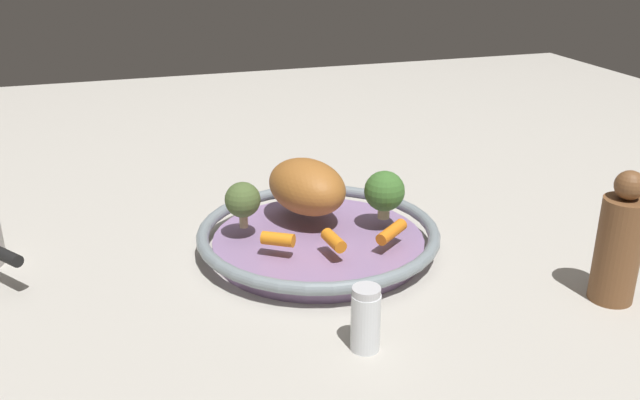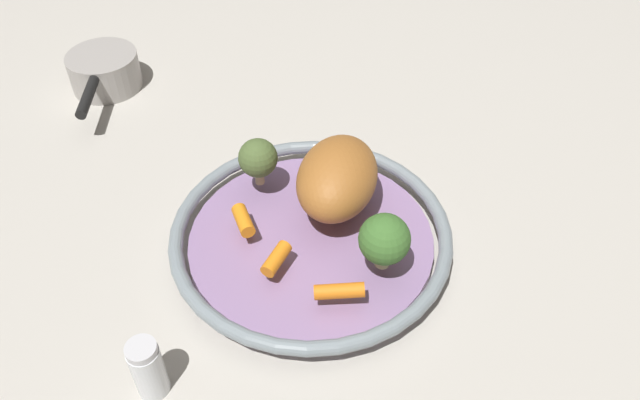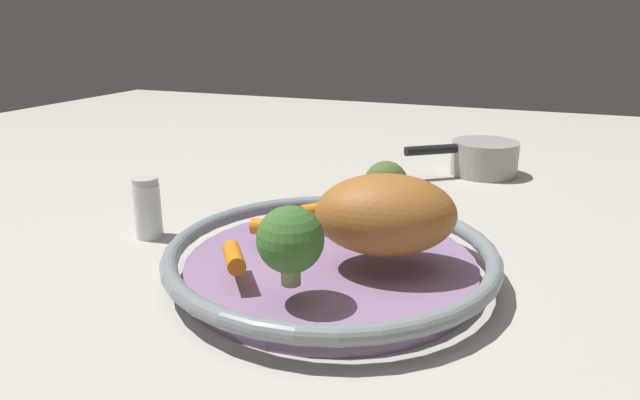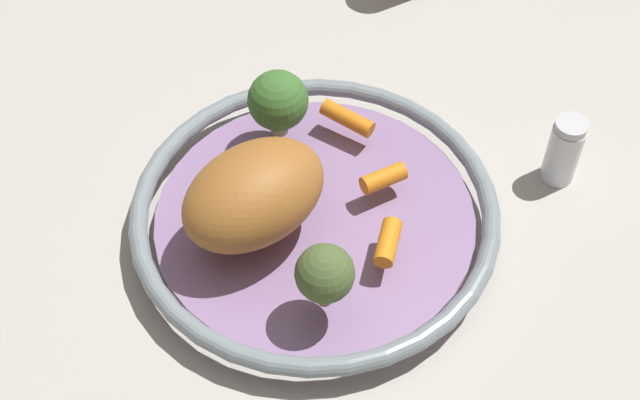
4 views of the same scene
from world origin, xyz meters
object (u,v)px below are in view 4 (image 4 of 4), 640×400
(serving_bowl, at_px, (315,216))
(baby_carrot_back, at_px, (347,118))
(baby_carrot_left, at_px, (388,242))
(broccoli_floret_mid, at_px, (277,101))
(baby_carrot_near_rim, at_px, (383,177))
(roast_chicken_piece, at_px, (252,191))
(salt_shaker, at_px, (564,151))
(broccoli_floret_large, at_px, (325,274))

(serving_bowl, bearing_deg, baby_carrot_back, -128.05)
(baby_carrot_left, height_order, broccoli_floret_mid, broccoli_floret_mid)
(broccoli_floret_mid, bearing_deg, baby_carrot_near_rim, 125.17)
(baby_carrot_left, relative_size, broccoli_floret_mid, 0.62)
(baby_carrot_near_rim, relative_size, broccoli_floret_mid, 0.61)
(roast_chicken_piece, xyz_separation_m, baby_carrot_near_rim, (-0.13, 0.00, -0.03))
(baby_carrot_back, relative_size, baby_carrot_near_rim, 1.27)
(roast_chicken_piece, bearing_deg, salt_shaker, 174.79)
(baby_carrot_near_rim, distance_m, broccoli_floret_large, 0.15)
(serving_bowl, xyz_separation_m, broccoli_floret_large, (0.03, 0.10, 0.06))
(roast_chicken_piece, height_order, salt_shaker, roast_chicken_piece)
(baby_carrot_back, bearing_deg, baby_carrot_near_rim, 91.75)
(serving_bowl, xyz_separation_m, baby_carrot_left, (-0.04, 0.07, 0.03))
(broccoli_floret_mid, relative_size, salt_shaker, 0.94)
(baby_carrot_back, distance_m, broccoli_floret_large, 0.21)
(serving_bowl, bearing_deg, broccoli_floret_large, 73.92)
(roast_chicken_piece, distance_m, broccoli_floret_large, 0.11)
(broccoli_floret_mid, bearing_deg, serving_bowl, 90.65)
(baby_carrot_near_rim, relative_size, broccoli_floret_large, 0.65)
(serving_bowl, distance_m, baby_carrot_left, 0.09)
(serving_bowl, relative_size, salt_shaker, 4.52)
(serving_bowl, height_order, baby_carrot_near_rim, baby_carrot_near_rim)
(baby_carrot_left, distance_m, baby_carrot_back, 0.16)
(baby_carrot_back, distance_m, baby_carrot_near_rim, 0.08)
(baby_carrot_back, bearing_deg, broccoli_floret_large, 62.86)
(roast_chicken_piece, xyz_separation_m, salt_shaker, (-0.31, 0.03, -0.04))
(roast_chicken_piece, distance_m, baby_carrot_left, 0.13)
(serving_bowl, distance_m, baby_carrot_back, 0.11)
(serving_bowl, distance_m, salt_shaker, 0.25)
(serving_bowl, relative_size, baby_carrot_near_rim, 7.97)
(serving_bowl, xyz_separation_m, broccoli_floret_mid, (0.00, -0.10, 0.06))
(roast_chicken_piece, height_order, baby_carrot_back, roast_chicken_piece)
(baby_carrot_near_rim, height_order, broccoli_floret_large, broccoli_floret_large)
(roast_chicken_piece, relative_size, baby_carrot_left, 3.14)
(baby_carrot_left, xyz_separation_m, baby_carrot_near_rim, (-0.03, -0.07, -0.00))
(broccoli_floret_large, bearing_deg, broccoli_floret_mid, -97.96)
(serving_bowl, bearing_deg, broccoli_floret_mid, -89.35)
(roast_chicken_piece, height_order, baby_carrot_left, roast_chicken_piece)
(baby_carrot_near_rim, bearing_deg, baby_carrot_back, -88.25)
(baby_carrot_near_rim, height_order, salt_shaker, salt_shaker)
(roast_chicken_piece, xyz_separation_m, baby_carrot_back, (-0.12, -0.08, -0.03))
(broccoli_floret_mid, distance_m, salt_shaker, 0.28)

